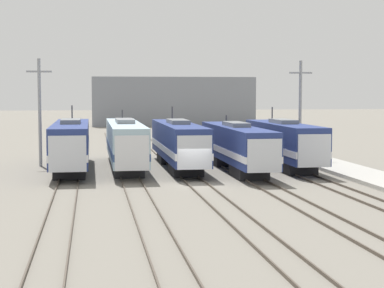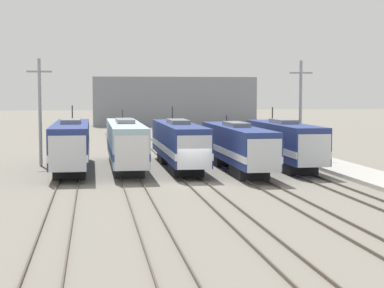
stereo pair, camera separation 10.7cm
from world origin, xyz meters
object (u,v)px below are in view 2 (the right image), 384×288
Objects in this scene: locomotive_center at (179,144)px; locomotive_far_right at (285,143)px; locomotive_far_left at (71,145)px; locomotive_center_right at (237,146)px; catenary_tower_right at (300,109)px; catenary_tower_left at (40,110)px; locomotive_center_left at (125,143)px.

locomotive_center is 9.28m from locomotive_far_right.
locomotive_far_left is 1.12× the size of locomotive_far_right.
locomotive_center_right is 10.44m from catenary_tower_right.
locomotive_far_left is 1.87× the size of catenary_tower_left.
locomotive_far_left is 4.69m from locomotive_center_left.
locomotive_far_right is 22.04m from catenary_tower_left.
catenary_tower_right is at bearing 11.03° from locomotive_center_left.
locomotive_center_left is at bearing 160.91° from locomotive_center_right.
catenary_tower_left reaches higher than locomotive_far_right.
locomotive_center_right is at bearing -28.96° from locomotive_center.
locomotive_center reaches higher than locomotive_center_right.
catenary_tower_left is 24.30m from catenary_tower_right.
locomotive_far_right is at bearing -2.59° from locomotive_far_left.
locomotive_far_right is 1.67× the size of catenary_tower_right.
locomotive_far_right is at bearing -7.17° from locomotive_center_left.
locomotive_center_left reaches higher than locomotive_center_right.
catenary_tower_right reaches higher than locomotive_center.
catenary_tower_left reaches higher than locomotive_center_left.
catenary_tower_right is (7.64, 6.47, 2.94)m from locomotive_center_right.
locomotive_center_right is at bearing -139.71° from catenary_tower_right.
catenary_tower_left is at bearing 158.77° from locomotive_center_right.
catenary_tower_left reaches higher than locomotive_center.
locomotive_center_left is 2.04× the size of catenary_tower_right.
locomotive_far_left reaches higher than locomotive_center.
catenary_tower_left is (-7.45, 3.29, 2.84)m from locomotive_center_left.
catenary_tower_right is (24.30, 0.00, 0.00)m from catenary_tower_left.
locomotive_far_left reaches higher than locomotive_far_right.
locomotive_far_left is 9.22m from locomotive_center.
locomotive_center_right is 18.11m from catenary_tower_left.
locomotive_center_left is 2.04× the size of catenary_tower_left.
locomotive_center is at bearing -162.23° from catenary_tower_right.
catenary_tower_right reaches higher than locomotive_center_left.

